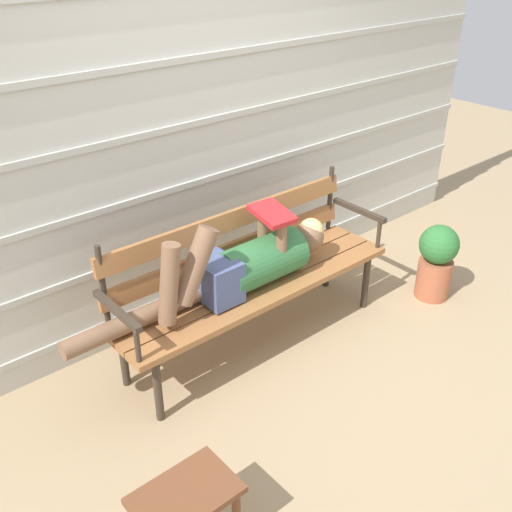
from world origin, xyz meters
The scene contains 6 objects.
ground_plane centered at (0.00, 0.00, 0.00)m, with size 12.00×12.00×0.00m, color tan.
house_siding centered at (0.00, 0.75, 1.25)m, with size 5.24×0.08×2.51m.
park_bench centered at (0.00, 0.26, 0.47)m, with size 1.82×0.47×0.87m.
reclining_person centered at (-0.09, 0.19, 0.58)m, with size 1.68×0.27×0.52m.
footstool centered at (-1.11, -0.68, 0.27)m, with size 0.41×0.27×0.33m.
potted_plant centered at (1.26, -0.20, 0.28)m, with size 0.26×0.26×0.53m.
Camera 1 is at (-1.89, -2.03, 2.25)m, focal length 41.52 mm.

